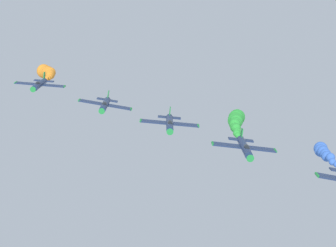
{
  "coord_description": "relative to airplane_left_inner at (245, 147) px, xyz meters",
  "views": [
    {
      "loc": [
        0.66,
        88.44,
        148.58
      ],
      "look_at": [
        0.0,
        0.0,
        127.96
      ],
      "focal_mm": 60.86,
      "sensor_mm": 36.0,
      "label": 1
    }
  ],
  "objects": [
    {
      "name": "smoke_trail_left_inner",
      "position": [
        -1.41,
        -21.38,
        -0.9
      ],
      "size": [
        4.44,
        21.41,
        3.59
      ],
      "color": "green"
    },
    {
      "name": "smoke_trail_lead",
      "position": [
        -13.47,
        -6.97,
        -2.73
      ],
      "size": [
        3.39,
        15.94,
        3.35
      ],
      "color": "blue"
    },
    {
      "name": "airplane_left_inner",
      "position": [
        0.0,
        0.0,
        0.0
      ],
      "size": [
        9.54,
        10.35,
        2.6
      ],
      "rotation": [
        0.0,
        -0.12,
        0.0
      ],
      "color": "navy"
    },
    {
      "name": "airplane_right_outer",
      "position": [
        35.12,
        -27.17,
        4.83
      ],
      "size": [
        9.56,
        10.35,
        2.44
      ],
      "rotation": [
        0.0,
        -0.08,
        0.0
      ],
      "color": "navy"
    },
    {
      "name": "airplane_right_inner",
      "position": [
        10.75,
        -8.69,
        1.56
      ],
      "size": [
        9.55,
        10.35,
        2.49
      ],
      "rotation": [
        0.0,
        -0.09,
        0.0
      ],
      "color": "navy"
    },
    {
      "name": "airplane_left_outer",
      "position": [
        21.98,
        -18.76,
        2.61
      ],
      "size": [
        9.47,
        10.35,
        2.86
      ],
      "rotation": [
        0.0,
        -0.18,
        0.0
      ],
      "color": "navy"
    },
    {
      "name": "smoke_trail_right_outer",
      "position": [
        38.36,
        -50.51,
        3.83
      ],
      "size": [
        7.27,
        23.8,
        3.83
      ],
      "color": "orange"
    }
  ]
}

